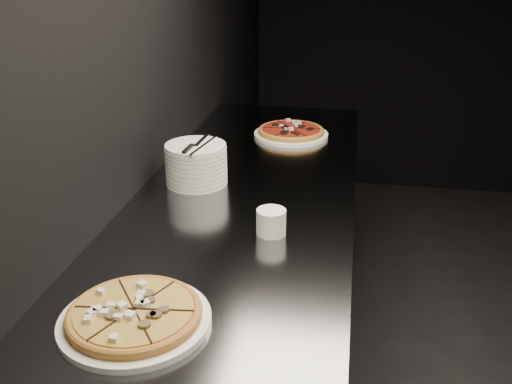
% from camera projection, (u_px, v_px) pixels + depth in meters
% --- Properties ---
extents(wall_left, '(0.02, 5.00, 2.80)m').
position_uv_depth(wall_left, '(126.00, 50.00, 1.78)').
color(wall_left, black).
rests_on(wall_left, floor).
extents(counter, '(0.74, 2.44, 0.92)m').
position_uv_depth(counter, '(244.00, 313.00, 2.09)').
color(counter, slate).
rests_on(counter, floor).
extents(pizza_mushroom, '(0.34, 0.34, 0.04)m').
position_uv_depth(pizza_mushroom, '(135.00, 316.00, 1.27)').
color(pizza_mushroom, white).
rests_on(pizza_mushroom, counter).
extents(pizza_tomato, '(0.33, 0.33, 0.04)m').
position_uv_depth(pizza_tomato, '(291.00, 132.00, 2.54)').
color(pizza_tomato, white).
rests_on(pizza_tomato, counter).
extents(plate_stack, '(0.21, 0.21, 0.14)m').
position_uv_depth(plate_stack, '(196.00, 164.00, 2.01)').
color(plate_stack, white).
rests_on(plate_stack, counter).
extents(cutlery, '(0.09, 0.23, 0.01)m').
position_uv_depth(cutlery, '(196.00, 145.00, 1.97)').
color(cutlery, silver).
rests_on(cutlery, plate_stack).
extents(ramekin, '(0.09, 0.09, 0.08)m').
position_uv_depth(ramekin, '(271.00, 221.00, 1.66)').
color(ramekin, white).
rests_on(ramekin, counter).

